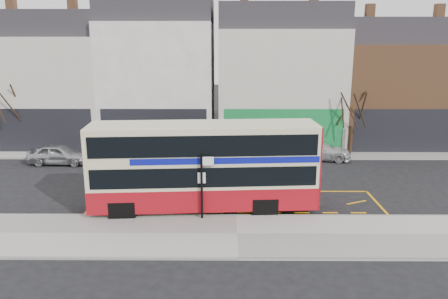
{
  "coord_description": "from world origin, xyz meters",
  "views": [
    {
      "loc": [
        -0.44,
        -18.73,
        7.83
      ],
      "look_at": [
        -0.57,
        2.0,
        2.59
      ],
      "focal_mm": 35.0,
      "sensor_mm": 36.0,
      "label": 1
    }
  ],
  "objects_px": {
    "double_decker_bus": "(205,166)",
    "car_silver": "(59,154)",
    "street_tree_left": "(6,92)",
    "bus_stop_post": "(203,180)",
    "car_white": "(316,150)",
    "street_tree_right": "(353,100)",
    "car_grey": "(197,151)"
  },
  "relations": [
    {
      "from": "bus_stop_post",
      "to": "car_white",
      "type": "distance_m",
      "value": 12.59
    },
    {
      "from": "car_silver",
      "to": "street_tree_left",
      "type": "bearing_deg",
      "value": 58.19
    },
    {
      "from": "street_tree_right",
      "to": "car_grey",
      "type": "bearing_deg",
      "value": -171.05
    },
    {
      "from": "double_decker_bus",
      "to": "bus_stop_post",
      "type": "height_order",
      "value": "double_decker_bus"
    },
    {
      "from": "street_tree_left",
      "to": "street_tree_right",
      "type": "distance_m",
      "value": 23.77
    },
    {
      "from": "car_grey",
      "to": "street_tree_right",
      "type": "xyz_separation_m",
      "value": [
        10.46,
        1.65,
        3.15
      ]
    },
    {
      "from": "car_silver",
      "to": "street_tree_right",
      "type": "relative_size",
      "value": 0.68
    },
    {
      "from": "double_decker_bus",
      "to": "car_silver",
      "type": "height_order",
      "value": "double_decker_bus"
    },
    {
      "from": "car_grey",
      "to": "double_decker_bus",
      "type": "bearing_deg",
      "value": -161.74
    },
    {
      "from": "bus_stop_post",
      "to": "car_grey",
      "type": "height_order",
      "value": "bus_stop_post"
    },
    {
      "from": "double_decker_bus",
      "to": "street_tree_right",
      "type": "distance_m",
      "value": 13.91
    },
    {
      "from": "street_tree_right",
      "to": "car_silver",
      "type": "bearing_deg",
      "value": -173.41
    },
    {
      "from": "double_decker_bus",
      "to": "car_silver",
      "type": "bearing_deg",
      "value": 137.78
    },
    {
      "from": "street_tree_right",
      "to": "car_white",
      "type": "bearing_deg",
      "value": -159.11
    },
    {
      "from": "street_tree_right",
      "to": "street_tree_left",
      "type": "bearing_deg",
      "value": 178.39
    },
    {
      "from": "car_silver",
      "to": "car_grey",
      "type": "relative_size",
      "value": 0.88
    },
    {
      "from": "bus_stop_post",
      "to": "street_tree_left",
      "type": "bearing_deg",
      "value": 137.82
    },
    {
      "from": "double_decker_bus",
      "to": "car_grey",
      "type": "bearing_deg",
      "value": 92.5
    },
    {
      "from": "double_decker_bus",
      "to": "car_silver",
      "type": "relative_size",
      "value": 2.74
    },
    {
      "from": "car_silver",
      "to": "bus_stop_post",
      "type": "bearing_deg",
      "value": -131.21
    },
    {
      "from": "double_decker_bus",
      "to": "street_tree_left",
      "type": "bearing_deg",
      "value": 139.25
    },
    {
      "from": "bus_stop_post",
      "to": "street_tree_right",
      "type": "bearing_deg",
      "value": 47.79
    },
    {
      "from": "double_decker_bus",
      "to": "street_tree_right",
      "type": "xyz_separation_m",
      "value": [
        9.52,
        10.0,
        1.69
      ]
    },
    {
      "from": "double_decker_bus",
      "to": "car_grey",
      "type": "xyz_separation_m",
      "value": [
        -0.94,
        8.35,
        -1.46
      ]
    },
    {
      "from": "car_silver",
      "to": "street_tree_left",
      "type": "relative_size",
      "value": 0.61
    },
    {
      "from": "car_silver",
      "to": "street_tree_right",
      "type": "xyz_separation_m",
      "value": [
        19.34,
        2.23,
        3.21
      ]
    },
    {
      "from": "car_grey",
      "to": "car_silver",
      "type": "bearing_deg",
      "value": 105.63
    },
    {
      "from": "car_white",
      "to": "street_tree_right",
      "type": "distance_m",
      "value": 4.17
    },
    {
      "from": "bus_stop_post",
      "to": "car_silver",
      "type": "xyz_separation_m",
      "value": [
        -9.82,
        9.07,
        -1.25
      ]
    },
    {
      "from": "car_silver",
      "to": "street_tree_right",
      "type": "distance_m",
      "value": 19.73
    },
    {
      "from": "car_grey",
      "to": "street_tree_right",
      "type": "height_order",
      "value": "street_tree_right"
    },
    {
      "from": "car_white",
      "to": "street_tree_right",
      "type": "bearing_deg",
      "value": -60.96
    }
  ]
}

